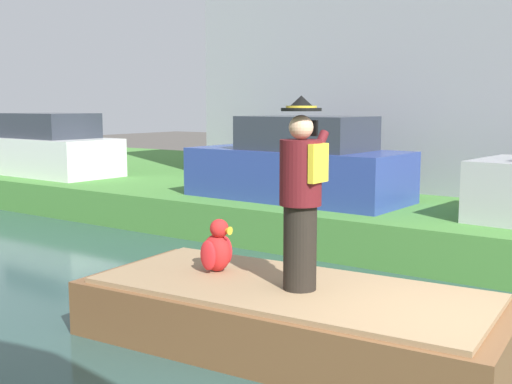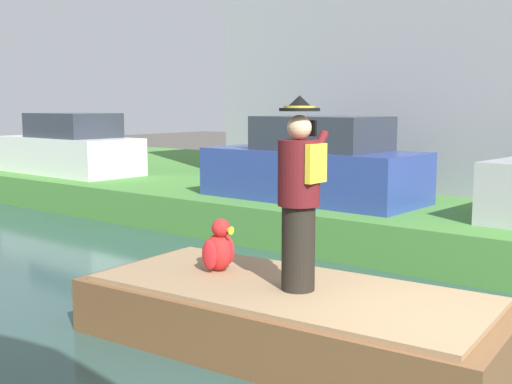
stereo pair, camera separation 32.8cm
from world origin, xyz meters
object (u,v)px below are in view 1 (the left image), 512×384
at_px(parrot_plush, 217,249).
at_px(boat, 289,316).
at_px(parked_car_blue, 299,165).
at_px(parked_car_white, 47,149).
at_px(person_pirate, 301,194).

bearing_deg(parrot_plush, boat, -91.11).
distance_m(boat, parked_car_blue, 5.51).
height_order(boat, parked_car_white, parked_car_white).
distance_m(person_pirate, parked_car_white, 11.23).
bearing_deg(person_pirate, parrot_plush, 82.43).
bearing_deg(boat, parked_car_blue, 30.78).
bearing_deg(parrot_plush, person_pirate, -92.63).
bearing_deg(parked_car_white, person_pirate, -114.65).
height_order(person_pirate, parked_car_blue, person_pirate).
relative_size(person_pirate, parked_car_blue, 0.46).
height_order(boat, person_pirate, person_pirate).
height_order(boat, parked_car_blue, parked_car_blue).
bearing_deg(person_pirate, boat, 73.17).
xyz_separation_m(person_pirate, parked_car_blue, (4.68, 2.92, -0.23)).
height_order(person_pirate, parrot_plush, person_pirate).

